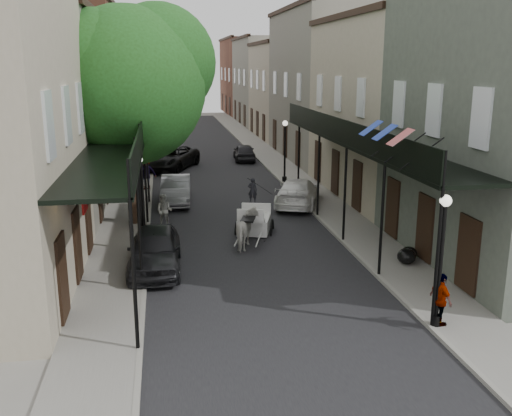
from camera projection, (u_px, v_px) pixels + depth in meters
name	position (u px, v px, depth m)	size (l,w,h in m)	color
ground	(276.00, 309.00, 17.10)	(140.00, 140.00, 0.00)	gray
road	(215.00, 179.00, 36.23)	(8.00, 90.00, 0.01)	black
sidewalk_left	(135.00, 181.00, 35.43)	(2.20, 90.00, 0.12)	gray
sidewalk_right	(292.00, 176.00, 37.00)	(2.20, 90.00, 0.12)	gray
building_row_left	(88.00, 89.00, 43.14)	(5.00, 80.00, 10.50)	#AFA38C
building_row_right	(309.00, 88.00, 45.84)	(5.00, 80.00, 10.50)	gray
gallery_left	(121.00, 146.00, 22.02)	(2.20, 18.05, 4.88)	black
gallery_right	(358.00, 141.00, 23.53)	(2.20, 18.05, 4.88)	black
tree_near	(136.00, 79.00, 24.57)	(7.31, 6.80, 9.63)	#382619
tree_far	(144.00, 83.00, 38.11)	(6.45, 6.00, 8.61)	#382619
lamppost_right_near	(441.00, 259.00, 15.33)	(0.32, 0.32, 3.71)	black
lamppost_left	(140.00, 202.00, 21.69)	(0.32, 0.32, 3.71)	black
lamppost_right_far	(285.00, 150.00, 34.45)	(0.32, 0.32, 3.71)	black
horse	(248.00, 229.00, 22.59)	(0.83, 1.81, 1.53)	silver
carriage	(255.00, 209.00, 24.83)	(1.97, 2.52, 2.56)	black
pedestrian_walking	(164.00, 211.00, 25.48)	(0.73, 0.57, 1.51)	#ADAEA4
pedestrian_sidewalk_left	(146.00, 173.00, 32.54)	(1.26, 0.73, 1.96)	gray
pedestrian_sidewalk_right	(441.00, 300.00, 15.63)	(0.88, 0.37, 1.50)	gray
car_left_near	(155.00, 249.00, 20.18)	(1.80, 4.48, 1.52)	black
car_left_mid	(176.00, 190.00, 29.91)	(1.50, 4.29, 1.41)	gray
car_left_far	(170.00, 158.00, 39.44)	(2.61, 5.67, 1.58)	black
car_right_near	(298.00, 192.00, 29.38)	(1.96, 4.83, 1.40)	white
car_right_far	(244.00, 152.00, 42.86)	(1.52, 3.77, 1.29)	black
trash_bags	(407.00, 255.00, 20.74)	(0.93, 1.08, 0.57)	black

